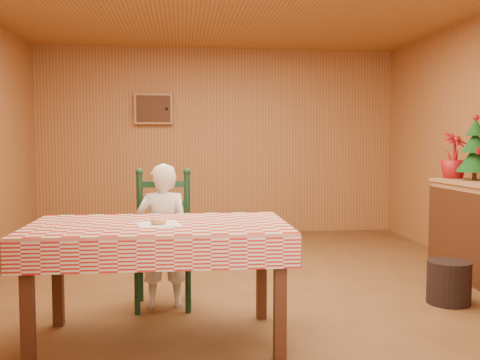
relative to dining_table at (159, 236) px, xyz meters
name	(u,v)px	position (x,y,z in m)	size (l,w,h in m)	color
ground	(242,290)	(0.67, 1.13, -0.69)	(6.00, 6.00, 0.00)	brown
cabin_walls	(236,86)	(0.67, 1.66, 1.14)	(5.10, 6.05, 2.65)	#AD703E
dining_table	(159,236)	(0.00, 0.00, 0.00)	(1.66, 0.96, 0.77)	#472313
ladder_chair	(163,242)	(0.00, 0.79, -0.18)	(0.44, 0.40, 1.08)	black
seated_child	(163,236)	(0.00, 0.73, -0.13)	(0.41, 0.27, 1.12)	white
napkin	(159,224)	(0.00, -0.05, 0.08)	(0.26, 0.26, 0.00)	white
donut	(159,221)	(0.00, -0.05, 0.10)	(0.10, 0.10, 0.03)	#CF944A
christmas_tree	(475,151)	(2.90, 1.34, 0.52)	(0.34, 0.34, 0.62)	#472313
flower_arrangement	(454,156)	(2.85, 1.64, 0.47)	(0.25, 0.25, 0.45)	#A40F17
storage_bin	(449,282)	(2.26, 0.57, -0.52)	(0.34, 0.34, 0.34)	black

